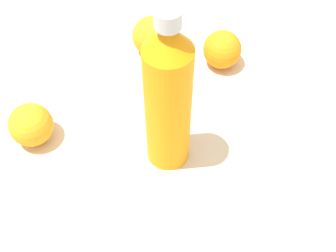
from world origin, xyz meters
TOP-DOWN VIEW (x-y plane):
  - ground_plane at (0.00, 0.00)m, footprint 2.40×2.40m
  - water_bottle at (-0.01, -0.02)m, footprint 0.07×0.07m
  - orange_0 at (-0.01, -0.27)m, footprint 0.08×0.08m
  - orange_1 at (-0.25, 0.05)m, footprint 0.08×0.08m
  - orange_2 at (-0.27, -0.09)m, footprint 0.08×0.08m
  - orange_3 at (-0.16, -0.05)m, footprint 0.07×0.07m

SIDE VIEW (x-z plane):
  - ground_plane at x=0.00m, z-range 0.00..0.00m
  - orange_3 at x=-0.16m, z-range 0.00..0.07m
  - orange_1 at x=-0.25m, z-range 0.00..0.08m
  - orange_0 at x=-0.01m, z-range 0.00..0.08m
  - orange_2 at x=-0.27m, z-range 0.00..0.08m
  - water_bottle at x=-0.01m, z-range -0.01..0.31m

